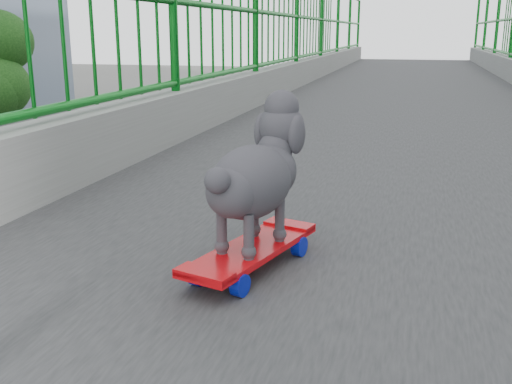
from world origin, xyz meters
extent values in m
cube|color=#2D2D2F|center=(0.00, 0.00, 6.75)|extent=(3.00, 24.00, 0.50)
cube|color=slate|center=(0.00, 9.00, 3.25)|extent=(1.20, 1.20, 6.50)
cube|color=gray|center=(-1.40, 0.00, 7.15)|extent=(0.20, 24.00, 0.30)
cylinder|color=#0B6818|center=(-1.40, 0.00, 7.85)|extent=(0.04, 24.00, 0.04)
cylinder|color=#0B6818|center=(-1.40, 0.00, 7.85)|extent=(0.06, 0.06, 1.10)
cylinder|color=#0B6818|center=(-1.40, 10.00, 7.85)|extent=(0.06, 0.06, 1.10)
cylinder|color=#0B6818|center=(1.40, 10.00, 7.85)|extent=(0.06, 0.06, 1.10)
cube|color=red|center=(-0.33, -2.06, 7.06)|extent=(0.30, 0.55, 0.02)
cube|color=#99999E|center=(-0.38, -2.22, 7.04)|extent=(0.10, 0.06, 0.02)
cylinder|color=#0818B4|center=(-0.45, -2.20, 7.03)|extent=(0.04, 0.07, 0.06)
sphere|color=yellow|center=(-0.45, -2.20, 7.03)|extent=(0.03, 0.03, 0.03)
cylinder|color=#0818B4|center=(-0.32, -2.24, 7.03)|extent=(0.04, 0.07, 0.06)
sphere|color=yellow|center=(-0.32, -2.24, 7.03)|extent=(0.03, 0.03, 0.03)
cube|color=#99999E|center=(-0.29, -1.89, 7.04)|extent=(0.10, 0.06, 0.02)
cylinder|color=#0818B4|center=(-0.35, -1.88, 7.03)|extent=(0.04, 0.07, 0.06)
sphere|color=yellow|center=(-0.35, -1.88, 7.03)|extent=(0.03, 0.03, 0.03)
cylinder|color=#0818B4|center=(-0.22, -1.91, 7.03)|extent=(0.04, 0.07, 0.06)
sphere|color=yellow|center=(-0.22, -1.91, 7.03)|extent=(0.03, 0.03, 0.03)
ellipsoid|color=#2C2A2F|center=(-0.33, -2.06, 7.26)|extent=(0.27, 0.35, 0.21)
sphere|color=#2C2A2F|center=(-0.29, -1.89, 7.39)|extent=(0.14, 0.14, 0.14)
sphere|color=black|center=(-0.26, -1.81, 7.38)|extent=(0.02, 0.02, 0.02)
sphere|color=#2C2A2F|center=(-0.38, -2.22, 7.30)|extent=(0.07, 0.07, 0.07)
cylinder|color=#2C2A2F|center=(-0.35, -1.96, 7.13)|extent=(0.03, 0.03, 0.13)
cylinder|color=#2C2A2F|center=(-0.27, -1.99, 7.13)|extent=(0.03, 0.03, 0.13)
cylinder|color=#2C2A2F|center=(-0.40, -2.13, 7.13)|extent=(0.03, 0.03, 0.13)
cylinder|color=#2C2A2F|center=(-0.32, -2.15, 7.13)|extent=(0.03, 0.03, 0.13)
camera|label=1|loc=(0.09, -3.62, 7.67)|focal=42.00mm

